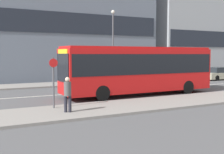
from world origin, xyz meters
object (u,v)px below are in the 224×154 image
at_px(parked_car_0, 182,75).
at_px(pedestrian_near_stop, 68,92).
at_px(city_bus, 139,67).
at_px(bus_stop_sign, 53,79).
at_px(parked_car_1, 220,74).
at_px(street_lamp, 113,39).

relative_size(parked_car_0, pedestrian_near_stop, 2.66).
xyz_separation_m(city_bus, pedestrian_near_stop, (-6.59, -4.10, -0.86)).
bearing_deg(bus_stop_sign, parked_car_1, 21.92).
relative_size(bus_stop_sign, street_lamp, 0.37).
relative_size(parked_car_0, bus_stop_sign, 1.72).
distance_m(city_bus, bus_stop_sign, 7.45).
distance_m(parked_car_0, bus_stop_sign, 18.47).
bearing_deg(street_lamp, parked_car_0, -14.28).
xyz_separation_m(parked_car_0, pedestrian_near_stop, (-15.89, -10.15, 0.42)).
height_order(city_bus, parked_car_1, city_bus).
height_order(parked_car_1, bus_stop_sign, bus_stop_sign).
relative_size(parked_car_0, street_lamp, 0.63).
xyz_separation_m(parked_car_1, bus_stop_sign, (-21.47, -8.64, 0.98)).
relative_size(city_bus, parked_car_1, 2.43).
bearing_deg(street_lamp, city_bus, -104.33).
bearing_deg(city_bus, bus_stop_sign, -153.30).
height_order(bus_stop_sign, street_lamp, street_lamp).
xyz_separation_m(city_bus, parked_car_1, (14.57, 5.85, -1.28)).
bearing_deg(city_bus, parked_car_1, 26.63).
relative_size(pedestrian_near_stop, street_lamp, 0.24).
xyz_separation_m(parked_car_1, street_lamp, (-12.55, 2.04, 3.75)).
relative_size(city_bus, pedestrian_near_stop, 6.66).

